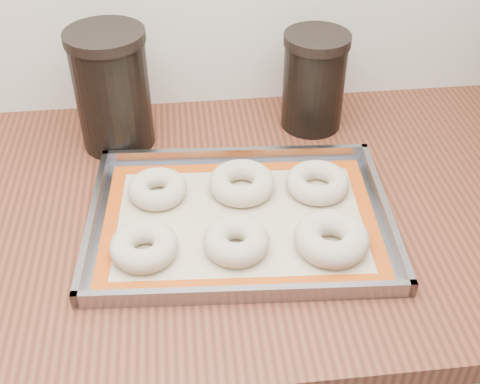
{
  "coord_description": "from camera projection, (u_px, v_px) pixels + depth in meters",
  "views": [
    {
      "loc": [
        -0.3,
        0.94,
        1.52
      ],
      "look_at": [
        -0.22,
        1.63,
        0.96
      ],
      "focal_mm": 45.0,
      "sensor_mm": 36.0,
      "label": 1
    }
  ],
  "objects": [
    {
      "name": "cabinet",
      "position": [
        340.0,
        363.0,
        1.29
      ],
      "size": [
        3.0,
        0.65,
        0.86
      ],
      "primitive_type": "cube",
      "color": "slate",
      "rests_on": "floor"
    },
    {
      "name": "countertop",
      "position": [
        368.0,
        202.0,
        1.0
      ],
      "size": [
        3.06,
        0.68,
        0.04
      ],
      "primitive_type": "cube",
      "color": "brown",
      "rests_on": "cabinet"
    },
    {
      "name": "baking_tray",
      "position": [
        240.0,
        219.0,
        0.93
      ],
      "size": [
        0.48,
        0.36,
        0.03
      ],
      "rotation": [
        0.0,
        0.0,
        -0.07
      ],
      "color": "gray",
      "rests_on": "countertop"
    },
    {
      "name": "baking_mat",
      "position": [
        240.0,
        220.0,
        0.93
      ],
      "size": [
        0.44,
        0.32,
        0.0
      ],
      "rotation": [
        0.0,
        0.0,
        -0.07
      ],
      "color": "#C6B793",
      "rests_on": "baking_tray"
    },
    {
      "name": "bagel_front_left",
      "position": [
        144.0,
        246.0,
        0.86
      ],
      "size": [
        0.11,
        0.11,
        0.04
      ],
      "primitive_type": "torus",
      "rotation": [
        0.0,
        0.0,
        0.11
      ],
      "color": "#C2B096",
      "rests_on": "baking_mat"
    },
    {
      "name": "bagel_front_mid",
      "position": [
        236.0,
        241.0,
        0.87
      ],
      "size": [
        0.12,
        0.12,
        0.04
      ],
      "primitive_type": "torus",
      "rotation": [
        0.0,
        0.0,
        -0.23
      ],
      "color": "#C2B096",
      "rests_on": "baking_mat"
    },
    {
      "name": "bagel_front_right",
      "position": [
        332.0,
        238.0,
        0.87
      ],
      "size": [
        0.12,
        0.12,
        0.04
      ],
      "primitive_type": "torus",
      "rotation": [
        0.0,
        0.0,
        -0.11
      ],
      "color": "#C2B096",
      "rests_on": "baking_mat"
    },
    {
      "name": "bagel_back_left",
      "position": [
        157.0,
        189.0,
        0.96
      ],
      "size": [
        0.12,
        0.12,
        0.03
      ],
      "primitive_type": "torus",
      "rotation": [
        0.0,
        0.0,
        -0.26
      ],
      "color": "#C2B096",
      "rests_on": "baking_mat"
    },
    {
      "name": "bagel_back_mid",
      "position": [
        242.0,
        183.0,
        0.97
      ],
      "size": [
        0.13,
        0.13,
        0.03
      ],
      "primitive_type": "torus",
      "rotation": [
        0.0,
        0.0,
        0.26
      ],
      "color": "#C2B096",
      "rests_on": "baking_mat"
    },
    {
      "name": "bagel_back_right",
      "position": [
        317.0,
        182.0,
        0.98
      ],
      "size": [
        0.1,
        0.1,
        0.03
      ],
      "primitive_type": "torus",
      "rotation": [
        0.0,
        0.0,
        -0.0
      ],
      "color": "#C2B096",
      "rests_on": "baking_mat"
    },
    {
      "name": "canister_left",
      "position": [
        112.0,
        90.0,
        1.04
      ],
      "size": [
        0.13,
        0.13,
        0.22
      ],
      "color": "black",
      "rests_on": "countertop"
    },
    {
      "name": "canister_mid",
      "position": [
        314.0,
        81.0,
        1.09
      ],
      "size": [
        0.12,
        0.12,
        0.18
      ],
      "color": "black",
      "rests_on": "countertop"
    }
  ]
}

